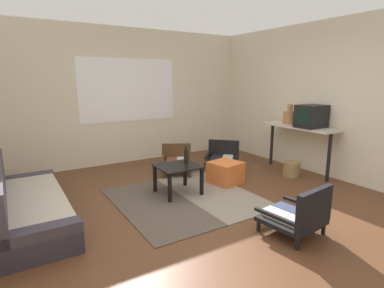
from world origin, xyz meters
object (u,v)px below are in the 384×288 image
object	(u,v)px
coffee_table	(178,171)
clay_vase	(289,117)
glass_bottle	(186,156)
armchair_by_window	(177,160)
wicker_basket	(292,169)
console_shelf	(299,131)
ottoman_orange	(225,173)
crt_television	(311,116)
armchair_corner	(222,156)
couch	(25,206)
armchair_striped_foreground	(298,215)

from	to	relation	value
coffee_table	clay_vase	xyz separation A→B (m)	(2.42, 0.04, 0.65)
glass_bottle	armchair_by_window	bearing A→B (deg)	70.21
armchair_by_window	wicker_basket	world-z (taller)	armchair_by_window
console_shelf	glass_bottle	bearing A→B (deg)	173.07
ottoman_orange	glass_bottle	size ratio (longest dim) A/B	1.69
ottoman_orange	crt_television	bearing A→B (deg)	-16.61
coffee_table	armchair_corner	xyz separation A→B (m)	(1.40, 0.74, -0.12)
glass_bottle	armchair_corner	bearing A→B (deg)	28.79
ottoman_orange	console_shelf	world-z (taller)	console_shelf
ottoman_orange	clay_vase	xyz separation A→B (m)	(1.51, 0.02, 0.83)
crt_television	armchair_by_window	bearing A→B (deg)	144.31
couch	crt_television	world-z (taller)	crt_television
ottoman_orange	wicker_basket	size ratio (longest dim) A/B	1.61
armchair_striped_foreground	armchair_corner	size ratio (longest dim) A/B	0.78
armchair_by_window	wicker_basket	size ratio (longest dim) A/B	2.68
armchair_striped_foreground	coffee_table	bearing A→B (deg)	105.38
armchair_striped_foreground	glass_bottle	distance (m)	1.93
armchair_by_window	glass_bottle	distance (m)	0.98
couch	coffee_table	xyz separation A→B (m)	(2.03, -0.11, 0.13)
coffee_table	clay_vase	bearing A→B (deg)	0.84
crt_television	coffee_table	bearing A→B (deg)	169.72
couch	glass_bottle	bearing A→B (deg)	-1.01
armchair_corner	coffee_table	bearing A→B (deg)	-152.28
glass_bottle	coffee_table	bearing A→B (deg)	-159.97
armchair_striped_foreground	wicker_basket	world-z (taller)	armchair_striped_foreground
wicker_basket	armchair_by_window	bearing A→B (deg)	142.41
crt_television	armchair_corner	bearing A→B (deg)	130.61
ottoman_orange	wicker_basket	distance (m)	1.28
coffee_table	glass_bottle	size ratio (longest dim) A/B	2.23
coffee_table	couch	bearing A→B (deg)	177.01
armchair_striped_foreground	crt_television	distance (m)	2.50
armchair_by_window	console_shelf	world-z (taller)	console_shelf
armchair_by_window	ottoman_orange	size ratio (longest dim) A/B	1.67
clay_vase	console_shelf	bearing A→B (deg)	-90.00
couch	clay_vase	xyz separation A→B (m)	(4.45, -0.07, 0.78)
glass_bottle	armchair_striped_foreground	bearing A→B (deg)	-80.49
armchair_striped_foreground	wicker_basket	size ratio (longest dim) A/B	2.24
coffee_table	armchair_by_window	distance (m)	1.07
armchair_striped_foreground	armchair_corner	bearing A→B (deg)	70.45
crt_television	glass_bottle	world-z (taller)	crt_television
couch	armchair_corner	xyz separation A→B (m)	(3.44, 0.63, 0.00)
ottoman_orange	clay_vase	world-z (taller)	clay_vase
coffee_table	ottoman_orange	world-z (taller)	coffee_table
clay_vase	glass_bottle	xyz separation A→B (m)	(-2.23, 0.03, -0.45)
coffee_table	crt_television	distance (m)	2.55
clay_vase	wicker_basket	distance (m)	0.99
coffee_table	ottoman_orange	size ratio (longest dim) A/B	1.31
armchair_by_window	crt_television	bearing A→B (deg)	-35.69
armchair_corner	wicker_basket	distance (m)	1.30
armchair_by_window	wicker_basket	bearing A→B (deg)	-37.59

